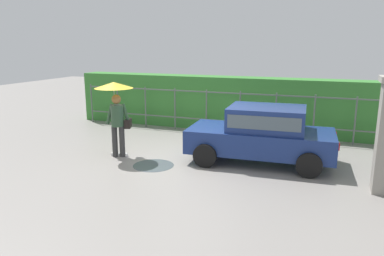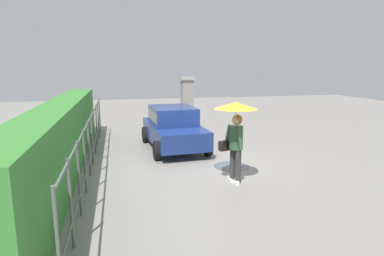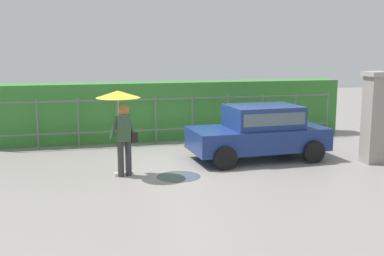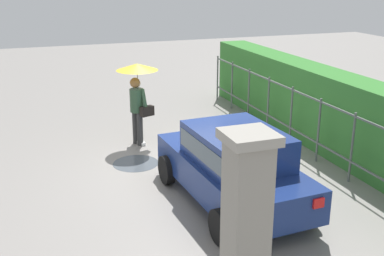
% 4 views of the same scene
% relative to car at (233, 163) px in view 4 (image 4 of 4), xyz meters
% --- Properties ---
extents(ground_plane, '(40.00, 40.00, 0.00)m').
position_rel_car_xyz_m(ground_plane, '(-1.77, -0.35, -0.80)').
color(ground_plane, gray).
extents(car, '(3.82, 2.04, 1.48)m').
position_rel_car_xyz_m(car, '(0.00, 0.00, 0.00)').
color(car, navy).
rests_on(car, ground).
extents(pedestrian, '(1.04, 1.04, 2.05)m').
position_rel_car_xyz_m(pedestrian, '(-3.82, -0.88, 0.70)').
color(pedestrian, '#333333').
rests_on(pedestrian, ground).
extents(gate_pillar, '(0.60, 0.60, 2.42)m').
position_rel_car_xyz_m(gate_pillar, '(2.77, -1.10, 0.44)').
color(gate_pillar, gray).
rests_on(gate_pillar, ground).
extents(fence_section, '(10.80, 0.05, 1.50)m').
position_rel_car_xyz_m(fence_section, '(-1.85, 2.68, 0.02)').
color(fence_section, '#59605B').
rests_on(fence_section, ground).
extents(hedge_row, '(11.75, 0.90, 1.90)m').
position_rel_car_xyz_m(hedge_row, '(-1.85, 3.42, 0.15)').
color(hedge_row, '#387F33').
rests_on(hedge_row, ground).
extents(puddle_near, '(1.05, 1.05, 0.00)m').
position_rel_car_xyz_m(puddle_near, '(-2.53, -1.28, -0.80)').
color(puddle_near, '#4C545B').
rests_on(puddle_near, ground).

